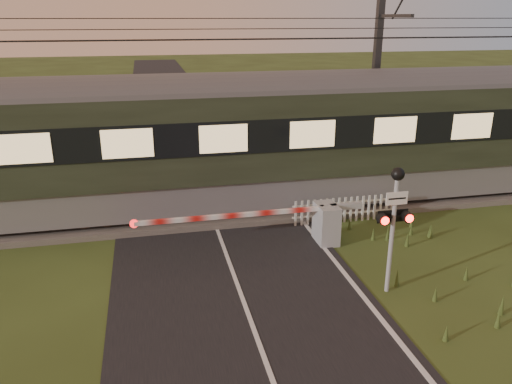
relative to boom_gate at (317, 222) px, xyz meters
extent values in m
plane|color=#303D17|center=(-2.67, -3.33, -0.63)|extent=(160.00, 160.00, 0.00)
cube|color=black|center=(-2.67, -3.33, -0.62)|extent=(6.00, 140.00, 0.02)
cube|color=#47423D|center=(-2.67, 3.17, -0.57)|extent=(140.00, 3.40, 0.24)
cube|color=slate|center=(-2.67, 2.45, -0.37)|extent=(140.00, 0.08, 0.14)
cube|color=slate|center=(-2.67, 3.89, -0.37)|extent=(140.00, 0.08, 0.14)
cube|color=#2D2116|center=(-2.67, 3.17, -0.44)|extent=(0.24, 2.20, 0.06)
cylinder|color=black|center=(-2.67, 2.87, 4.87)|extent=(120.00, 0.02, 0.02)
cylinder|color=black|center=(-2.67, 3.47, 4.87)|extent=(120.00, 0.02, 0.02)
cylinder|color=black|center=(-2.67, 3.17, 5.47)|extent=(120.00, 0.02, 0.02)
cylinder|color=black|center=(-2.67, 3.17, 5.17)|extent=(120.00, 0.02, 0.02)
cube|color=slate|center=(0.31, 3.17, 0.22)|extent=(21.06, 2.79, 1.04)
cube|color=black|center=(0.31, 3.17, 2.05)|extent=(21.94, 3.03, 2.61)
cylinder|color=#4C4C4F|center=(0.31, 3.17, 3.35)|extent=(21.94, 1.06, 1.06)
cube|color=#FFD893|center=(0.31, 1.61, 2.18)|extent=(18.87, 0.04, 0.81)
cube|color=gray|center=(0.27, 0.00, -0.07)|extent=(0.57, 0.88, 1.13)
cylinder|color=gray|center=(0.11, 0.00, -0.07)|extent=(0.12, 0.12, 1.13)
cube|color=gray|center=(0.84, 0.00, 0.42)|extent=(0.93, 0.16, 0.16)
cube|color=red|center=(-2.47, 0.00, 0.42)|extent=(5.16, 0.11, 0.11)
cylinder|color=red|center=(-5.05, 0.00, 0.42)|extent=(0.23, 0.04, 0.23)
cylinder|color=gray|center=(0.74, -2.91, 0.75)|extent=(0.10, 0.10, 2.78)
cube|color=white|center=(0.74, -2.97, 1.72)|extent=(0.51, 0.03, 0.30)
sphere|color=black|center=(0.74, -2.91, 2.27)|extent=(0.30, 0.30, 0.30)
cube|color=black|center=(0.74, -2.91, 1.26)|extent=(0.69, 0.06, 0.06)
cylinder|color=#FF140C|center=(0.44, -3.09, 1.26)|extent=(0.19, 0.02, 0.19)
cylinder|color=#FF140C|center=(1.04, -3.09, 1.26)|extent=(0.19, 0.02, 0.19)
cube|color=black|center=(0.74, -2.86, 1.26)|extent=(0.74, 0.02, 0.30)
cube|color=silver|center=(1.36, 1.30, -0.36)|extent=(3.44, 0.04, 0.06)
cube|color=silver|center=(1.36, 1.30, 0.01)|extent=(3.44, 0.04, 0.06)
cube|color=#2D2D30|center=(4.06, 5.47, 3.23)|extent=(0.24, 0.24, 7.72)
cube|color=#2D2D30|center=(4.06, 4.32, 5.54)|extent=(0.11, 2.40, 0.11)
camera|label=1|loc=(-4.53, -12.38, 5.51)|focal=35.00mm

